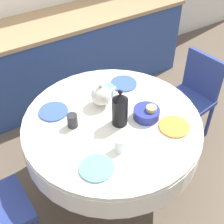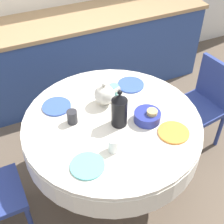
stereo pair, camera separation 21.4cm
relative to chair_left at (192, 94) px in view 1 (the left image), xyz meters
name	(u,v)px [view 1 (the left image)]	position (x,y,z in m)	size (l,w,h in m)	color
ground_plane	(112,182)	(-0.97, -0.15, -0.47)	(12.00, 12.00, 0.00)	brown
kitchen_counter	(42,64)	(-0.97, 1.23, -0.02)	(3.24, 0.64, 0.89)	#2D4784
dining_table	(112,133)	(-0.97, -0.15, 0.15)	(1.28, 1.28, 0.74)	olive
chair_left	(192,94)	(0.00, 0.00, 0.00)	(0.46, 0.46, 0.83)	navy
plate_near_left	(97,168)	(-1.27, -0.46, 0.28)	(0.21, 0.21, 0.01)	#60BCB7
cup_near_left	(120,144)	(-1.07, -0.41, 0.32)	(0.07, 0.07, 0.10)	white
plate_near_right	(174,127)	(-0.64, -0.44, 0.28)	(0.21, 0.21, 0.01)	orange
cup_near_right	(151,112)	(-0.72, -0.27, 0.32)	(0.07, 0.07, 0.10)	#DBB766
plate_far_left	(53,111)	(-1.28, 0.15, 0.28)	(0.21, 0.21, 0.01)	#3856AD
cup_far_left	(72,121)	(-1.22, -0.05, 0.32)	(0.07, 0.07, 0.10)	#28282D
plate_far_right	(124,84)	(-0.66, 0.16, 0.28)	(0.21, 0.21, 0.01)	#3856AD
cup_far_right	(109,91)	(-0.84, 0.09, 0.32)	(0.07, 0.07, 0.10)	#5BA39E
coffee_carafe	(120,109)	(-0.93, -0.20, 0.40)	(0.11, 0.11, 0.29)	black
teapot	(101,95)	(-0.94, 0.04, 0.36)	(0.21, 0.15, 0.20)	silver
fruit_bowl	(146,113)	(-0.74, -0.25, 0.31)	(0.19, 0.19, 0.07)	navy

